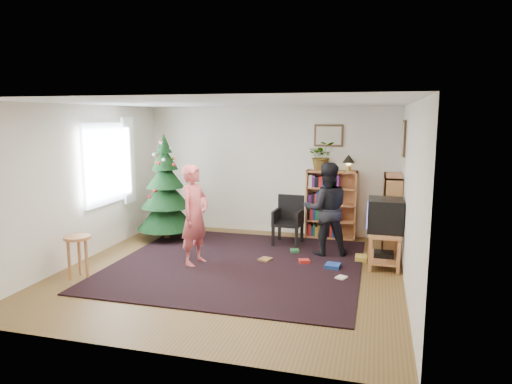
% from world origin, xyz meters
% --- Properties ---
extents(floor, '(5.00, 5.00, 0.00)m').
position_xyz_m(floor, '(0.00, 0.00, 0.00)').
color(floor, brown).
rests_on(floor, ground).
extents(ceiling, '(5.00, 5.00, 0.00)m').
position_xyz_m(ceiling, '(0.00, 0.00, 2.50)').
color(ceiling, white).
rests_on(ceiling, wall_back).
extents(wall_back, '(5.00, 0.02, 2.50)m').
position_xyz_m(wall_back, '(0.00, 2.50, 1.25)').
color(wall_back, silver).
rests_on(wall_back, floor).
extents(wall_front, '(5.00, 0.02, 2.50)m').
position_xyz_m(wall_front, '(0.00, -2.50, 1.25)').
color(wall_front, silver).
rests_on(wall_front, floor).
extents(wall_left, '(0.02, 5.00, 2.50)m').
position_xyz_m(wall_left, '(-2.50, 0.00, 1.25)').
color(wall_left, silver).
rests_on(wall_left, floor).
extents(wall_right, '(0.02, 5.00, 2.50)m').
position_xyz_m(wall_right, '(2.50, 0.00, 1.25)').
color(wall_right, silver).
rests_on(wall_right, floor).
extents(rug, '(3.80, 3.60, 0.02)m').
position_xyz_m(rug, '(0.00, 0.30, 0.01)').
color(rug, black).
rests_on(rug, floor).
extents(window_pane, '(0.04, 1.20, 1.40)m').
position_xyz_m(window_pane, '(-2.47, 0.60, 1.50)').
color(window_pane, silver).
rests_on(window_pane, wall_left).
extents(curtain, '(0.06, 0.35, 1.60)m').
position_xyz_m(curtain, '(-2.43, 1.30, 1.50)').
color(curtain, white).
rests_on(curtain, wall_left).
extents(picture_back, '(0.55, 0.03, 0.42)m').
position_xyz_m(picture_back, '(1.15, 2.48, 1.95)').
color(picture_back, '#4C3319').
rests_on(picture_back, wall_back).
extents(picture_right, '(0.03, 0.50, 0.60)m').
position_xyz_m(picture_right, '(2.48, 1.75, 1.95)').
color(picture_right, '#4C3319').
rests_on(picture_right, wall_right).
extents(christmas_tree, '(1.10, 1.10, 2.00)m').
position_xyz_m(christmas_tree, '(-1.76, 1.44, 0.83)').
color(christmas_tree, '#3F2816').
rests_on(christmas_tree, rug).
extents(bookshelf_back, '(0.95, 0.30, 1.30)m').
position_xyz_m(bookshelf_back, '(1.24, 2.34, 0.66)').
color(bookshelf_back, '#BE7E43').
rests_on(bookshelf_back, floor).
extents(bookshelf_right, '(0.30, 0.95, 1.30)m').
position_xyz_m(bookshelf_right, '(2.34, 1.92, 0.66)').
color(bookshelf_right, '#BE7E43').
rests_on(bookshelf_right, floor).
extents(tv_stand, '(0.47, 0.85, 0.55)m').
position_xyz_m(tv_stand, '(2.22, 0.89, 0.32)').
color(tv_stand, '#BE7E43').
rests_on(tv_stand, floor).
extents(crt_tv, '(0.54, 0.58, 0.51)m').
position_xyz_m(crt_tv, '(2.22, 0.89, 0.80)').
color(crt_tv, black).
rests_on(crt_tv, tv_stand).
extents(armchair, '(0.52, 0.52, 0.89)m').
position_xyz_m(armchair, '(0.55, 1.71, 0.48)').
color(armchair, black).
rests_on(armchair, rug).
extents(stool, '(0.37, 0.37, 0.62)m').
position_xyz_m(stool, '(-2.04, -0.85, 0.48)').
color(stool, '#BE7E43').
rests_on(stool, floor).
extents(person_standing, '(0.50, 0.65, 1.58)m').
position_xyz_m(person_standing, '(-0.65, 0.17, 0.79)').
color(person_standing, '#D45455').
rests_on(person_standing, rug).
extents(person_by_chair, '(0.89, 0.77, 1.57)m').
position_xyz_m(person_by_chair, '(1.27, 1.20, 0.78)').
color(person_by_chair, black).
rests_on(person_by_chair, rug).
extents(potted_plant, '(0.58, 0.53, 0.55)m').
position_xyz_m(potted_plant, '(1.04, 2.34, 1.57)').
color(potted_plant, gray).
rests_on(potted_plant, bookshelf_back).
extents(table_lamp, '(0.23, 0.23, 0.31)m').
position_xyz_m(table_lamp, '(1.54, 2.34, 1.51)').
color(table_lamp, '#A57F33').
rests_on(table_lamp, bookshelf_back).
extents(floor_clutter, '(1.69, 1.30, 0.08)m').
position_xyz_m(floor_clutter, '(1.19, 0.65, 0.04)').
color(floor_clutter, '#A51E19').
rests_on(floor_clutter, rug).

